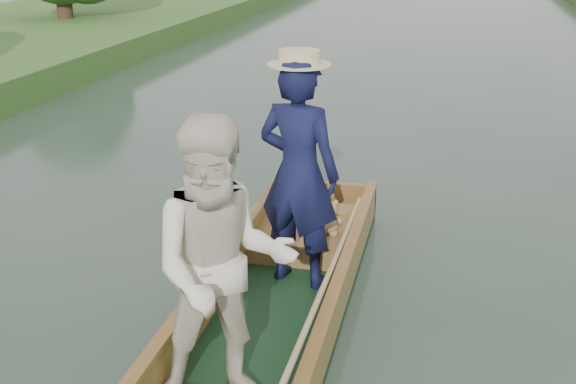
# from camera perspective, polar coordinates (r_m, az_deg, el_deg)

# --- Properties ---
(ground) EXTENTS (120.00, 120.00, 0.00)m
(ground) POSITION_cam_1_polar(r_m,az_deg,el_deg) (5.88, -1.33, -10.72)
(ground) COLOR #283D30
(ground) RESTS_ON ground
(punt) EXTENTS (1.17, 5.00, 2.09)m
(punt) POSITION_cam_1_polar(r_m,az_deg,el_deg) (5.33, -1.96, -4.77)
(punt) COLOR #13321A
(punt) RESTS_ON ground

